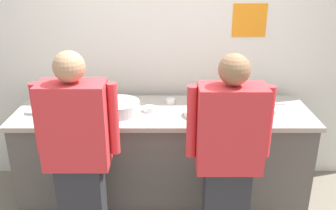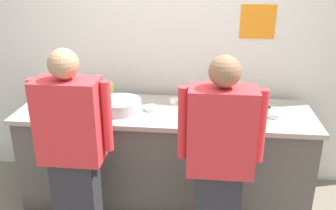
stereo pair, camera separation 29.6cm
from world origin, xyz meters
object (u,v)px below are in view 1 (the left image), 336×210
Objects in this scene: plate_stack_front at (244,106)px; squeeze_bottle_secondary at (107,92)px; ramekin_orange_sauce at (232,117)px; chefs_knife at (269,104)px; ramekin_yellow_sauce at (274,111)px; squeeze_bottle_primary at (232,94)px; mixing_bowl_steel at (120,107)px; ramekin_red_sauce at (172,101)px; chef_center at (230,159)px; ramekin_green_sauce at (151,109)px; squeeze_bottle_spare at (205,95)px; plate_stack_rear at (200,113)px; chef_near_left at (80,155)px; sheet_tray at (59,109)px.

squeeze_bottle_secondary reaches higher than plate_stack_front.
plate_stack_front is at bearing -8.79° from squeeze_bottle_secondary.
ramekin_orange_sauce is 0.36× the size of chefs_knife.
ramekin_yellow_sauce is (0.23, -0.11, -0.01)m from plate_stack_front.
squeeze_bottle_primary reaches higher than chefs_knife.
mixing_bowl_steel reaches higher than ramekin_red_sauce.
chef_center is 14.89× the size of ramekin_green_sauce.
ramekin_green_sauce is at bearing 8.31° from mixing_bowl_steel.
squeeze_bottle_spare is 0.74× the size of chefs_knife.
ramekin_red_sauce is (-0.23, 0.29, -0.00)m from plate_stack_rear.
chef_center is (1.05, -0.04, -0.00)m from chef_near_left.
plate_stack_front is 1.20× the size of squeeze_bottle_secondary.
chef_center is at bearing -83.25° from squeeze_bottle_spare.
ramekin_orange_sauce is (0.25, -0.08, 0.00)m from plate_stack_rear.
plate_stack_rear reaches higher than ramekin_red_sauce.
chef_near_left is at bearing -127.28° from ramekin_red_sauce.
ramekin_red_sauce is (-0.86, 0.24, -0.00)m from ramekin_yellow_sauce.
squeeze_bottle_primary is (0.99, 0.24, 0.03)m from mixing_bowl_steel.
sheet_tray is 1.63× the size of chefs_knife.
squeeze_bottle_spare is 0.60m from ramekin_yellow_sauce.
chef_center is 0.93m from squeeze_bottle_primary.
chef_center is 0.92m from ramekin_green_sauce.
chef_center is 3.52× the size of sheet_tray.
chefs_knife is (0.49, 0.87, 0.07)m from chef_center.
chef_center is 8.98× the size of squeeze_bottle_primary.
ramekin_green_sauce and ramekin_yellow_sauce have the same top height.
plate_stack_rear is at bearing 104.81° from chef_center.
plate_stack_front is at bearing -12.41° from ramekin_red_sauce.
chef_near_left reaches higher than ramekin_red_sauce.
plate_stack_front is 0.64m from ramekin_red_sauce.
chef_center is 15.76× the size of ramekin_orange_sauce.
ramekin_green_sauce is 1.16× the size of ramekin_yellow_sauce.
squeeze_bottle_secondary is 0.60m from ramekin_red_sauce.
squeeze_bottle_spare is (0.74, 0.17, 0.05)m from mixing_bowl_steel.
mixing_bowl_steel is 4.01× the size of ramekin_yellow_sauce.
ramekin_yellow_sauce is at bearing -3.05° from ramekin_green_sauce.
squeeze_bottle_primary is at bearing 15.22° from ramekin_green_sauce.
ramekin_yellow_sauce is at bearing -94.60° from chefs_knife.
ramekin_red_sauce is (-0.63, 0.14, -0.01)m from plate_stack_front.
chef_near_left is 1.05m from chef_center.
sheet_tray is 1.55m from squeeze_bottle_primary.
chef_near_left is 1.47m from plate_stack_front.
squeeze_bottle_primary is (1.20, 0.87, 0.14)m from chef_near_left.
sheet_tray is at bearing -173.28° from squeeze_bottle_primary.
ramekin_green_sauce is 1.05m from ramekin_yellow_sauce.
squeeze_bottle_secondary is (0.39, 0.22, 0.08)m from sheet_tray.
squeeze_bottle_primary is 1.92× the size of ramekin_yellow_sauce.
ramekin_yellow_sauce is at bearing 54.31° from chef_center.
squeeze_bottle_secondary is (-0.83, 0.34, 0.06)m from plate_stack_rear.
ramekin_green_sauce is at bearing -164.26° from squeeze_bottle_spare.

